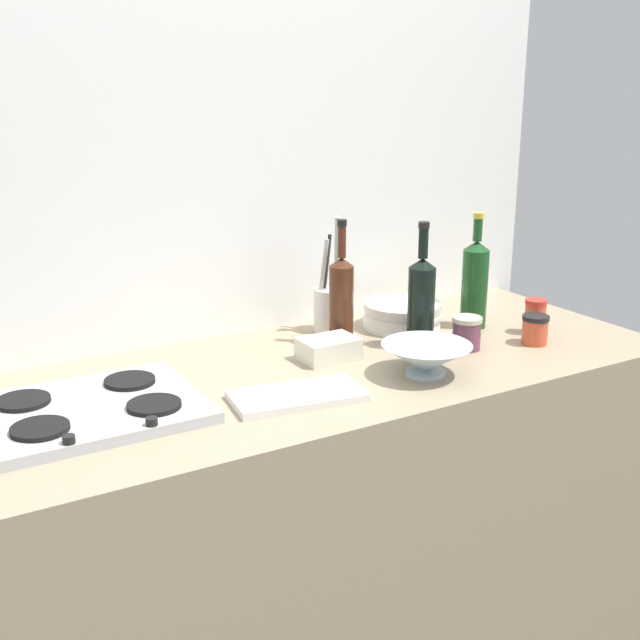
% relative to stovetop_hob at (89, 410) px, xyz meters
% --- Properties ---
extents(counter_block, '(1.80, 0.70, 0.90)m').
position_rel_stovetop_hob_xyz_m(counter_block, '(0.57, 0.01, -0.46)').
color(counter_block, tan).
rests_on(counter_block, ground).
extents(backsplash_panel, '(1.90, 0.06, 2.14)m').
position_rel_stovetop_hob_xyz_m(backsplash_panel, '(0.57, 0.39, 0.16)').
color(backsplash_panel, white).
rests_on(backsplash_panel, ground).
extents(stovetop_hob, '(0.46, 0.36, 0.04)m').
position_rel_stovetop_hob_xyz_m(stovetop_hob, '(0.00, 0.00, 0.00)').
color(stovetop_hob, '#B2B2B7').
rests_on(stovetop_hob, counter_block).
extents(plate_stack, '(0.22, 0.22, 0.07)m').
position_rel_stovetop_hob_xyz_m(plate_stack, '(0.93, 0.17, 0.02)').
color(plate_stack, white).
rests_on(plate_stack, counter_block).
extents(wine_bottle_leftmost, '(0.07, 0.07, 0.32)m').
position_rel_stovetop_hob_xyz_m(wine_bottle_leftmost, '(1.11, 0.08, 0.12)').
color(wine_bottle_leftmost, '#19471E').
rests_on(wine_bottle_leftmost, counter_block).
extents(wine_bottle_mid_left, '(0.07, 0.07, 0.33)m').
position_rel_stovetop_hob_xyz_m(wine_bottle_mid_left, '(0.87, 0.01, 0.11)').
color(wine_bottle_mid_left, black).
rests_on(wine_bottle_mid_left, counter_block).
extents(wine_bottle_mid_right, '(0.06, 0.06, 0.33)m').
position_rel_stovetop_hob_xyz_m(wine_bottle_mid_right, '(0.71, 0.14, 0.11)').
color(wine_bottle_mid_right, '#472314').
rests_on(wine_bottle_mid_right, counter_block).
extents(mixing_bowl, '(0.22, 0.22, 0.08)m').
position_rel_stovetop_hob_xyz_m(mixing_bowl, '(0.75, -0.17, 0.03)').
color(mixing_bowl, silver).
rests_on(mixing_bowl, counter_block).
extents(butter_dish, '(0.14, 0.10, 0.06)m').
position_rel_stovetop_hob_xyz_m(butter_dish, '(0.61, 0.05, 0.01)').
color(butter_dish, silver).
rests_on(butter_dish, counter_block).
extents(utensil_crock, '(0.08, 0.08, 0.32)m').
position_rel_stovetop_hob_xyz_m(utensil_crock, '(0.74, 0.25, 0.06)').
color(utensil_crock, silver).
rests_on(utensil_crock, counter_block).
extents(condiment_jar_front, '(0.08, 0.08, 0.09)m').
position_rel_stovetop_hob_xyz_m(condiment_jar_front, '(0.96, -0.07, 0.03)').
color(condiment_jar_front, '#66384C').
rests_on(condiment_jar_front, counter_block).
extents(condiment_jar_rear, '(0.07, 0.07, 0.08)m').
position_rel_stovetop_hob_xyz_m(condiment_jar_rear, '(1.15, -0.13, 0.03)').
color(condiment_jar_rear, '#C64C2D').
rests_on(condiment_jar_rear, counter_block).
extents(condiment_jar_spare, '(0.06, 0.06, 0.10)m').
position_rel_stovetop_hob_xyz_m(condiment_jar_spare, '(1.21, -0.06, 0.03)').
color(condiment_jar_spare, '#C64C2D').
rests_on(condiment_jar_spare, counter_block).
extents(cutting_board, '(0.31, 0.19, 0.02)m').
position_rel_stovetop_hob_xyz_m(cutting_board, '(0.42, -0.14, -0.01)').
color(cutting_board, silver).
rests_on(cutting_board, counter_block).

